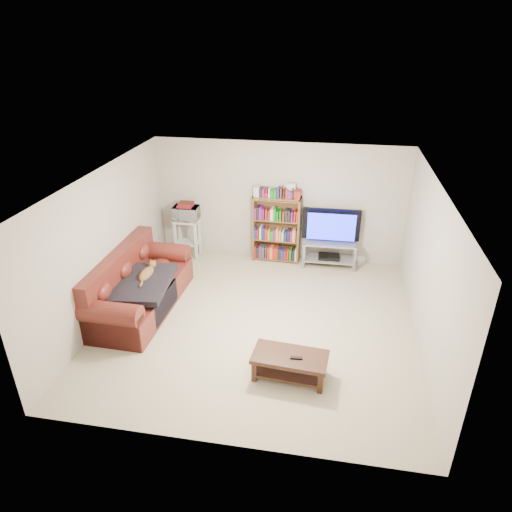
% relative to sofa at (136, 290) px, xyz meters
% --- Properties ---
extents(floor, '(5.00, 5.00, 0.00)m').
position_rel_sofa_xyz_m(floor, '(2.11, -0.09, -0.35)').
color(floor, beige).
rests_on(floor, ground).
extents(ceiling, '(5.00, 5.00, 0.00)m').
position_rel_sofa_xyz_m(ceiling, '(2.11, -0.09, 2.05)').
color(ceiling, white).
rests_on(ceiling, ground).
extents(wall_back, '(5.00, 0.00, 5.00)m').
position_rel_sofa_xyz_m(wall_back, '(2.11, 2.41, 0.85)').
color(wall_back, beige).
rests_on(wall_back, ground).
extents(wall_front, '(5.00, 0.00, 5.00)m').
position_rel_sofa_xyz_m(wall_front, '(2.11, -2.59, 0.85)').
color(wall_front, beige).
rests_on(wall_front, ground).
extents(wall_left, '(0.00, 5.00, 5.00)m').
position_rel_sofa_xyz_m(wall_left, '(-0.39, -0.09, 0.85)').
color(wall_left, beige).
rests_on(wall_left, ground).
extents(wall_right, '(0.00, 5.00, 5.00)m').
position_rel_sofa_xyz_m(wall_right, '(4.61, -0.09, 0.85)').
color(wall_right, beige).
rests_on(wall_right, ground).
extents(sofa, '(1.08, 2.37, 1.00)m').
position_rel_sofa_xyz_m(sofa, '(0.00, 0.00, 0.00)').
color(sofa, maroon).
rests_on(sofa, floor).
extents(blanket, '(0.97, 1.22, 0.19)m').
position_rel_sofa_xyz_m(blanket, '(0.19, -0.17, 0.23)').
color(blanket, black).
rests_on(blanket, sofa).
extents(cat, '(0.27, 0.65, 0.19)m').
position_rel_sofa_xyz_m(cat, '(0.19, 0.05, 0.29)').
color(cat, brown).
rests_on(cat, sofa).
extents(coffee_table, '(1.05, 0.59, 0.37)m').
position_rel_sofa_xyz_m(coffee_table, '(2.76, -1.31, -0.09)').
color(coffee_table, '#391F14').
rests_on(coffee_table, floor).
extents(remote, '(0.17, 0.06, 0.02)m').
position_rel_sofa_xyz_m(remote, '(2.85, -1.37, 0.03)').
color(remote, black).
rests_on(remote, coffee_table).
extents(tv_stand, '(1.06, 0.49, 0.53)m').
position_rel_sofa_xyz_m(tv_stand, '(3.18, 2.14, 0.01)').
color(tv_stand, '#999EA3').
rests_on(tv_stand, floor).
extents(television, '(1.13, 0.17, 0.65)m').
position_rel_sofa_xyz_m(television, '(3.18, 2.14, 0.51)').
color(television, black).
rests_on(television, tv_stand).
extents(dvd_player, '(0.43, 0.30, 0.06)m').
position_rel_sofa_xyz_m(dvd_player, '(3.18, 2.14, -0.16)').
color(dvd_player, black).
rests_on(dvd_player, tv_stand).
extents(bookshelf, '(0.96, 0.33, 1.38)m').
position_rel_sofa_xyz_m(bookshelf, '(2.10, 2.21, 0.36)').
color(bookshelf, brown).
rests_on(bookshelf, floor).
extents(shelf_clutter, '(0.70, 0.22, 0.28)m').
position_rel_sofa_xyz_m(shelf_clutter, '(2.19, 2.22, 1.13)').
color(shelf_clutter, silver).
rests_on(shelf_clutter, bookshelf).
extents(microwave_stand, '(0.52, 0.38, 0.82)m').
position_rel_sofa_xyz_m(microwave_stand, '(0.26, 2.07, 0.18)').
color(microwave_stand, silver).
rests_on(microwave_stand, floor).
extents(microwave, '(0.51, 0.35, 0.28)m').
position_rel_sofa_xyz_m(microwave, '(0.26, 2.07, 0.61)').
color(microwave, silver).
rests_on(microwave, microwave_stand).
extents(game_boxes, '(0.30, 0.26, 0.05)m').
position_rel_sofa_xyz_m(game_boxes, '(0.26, 2.07, 0.78)').
color(game_boxes, maroon).
rests_on(game_boxes, microwave).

